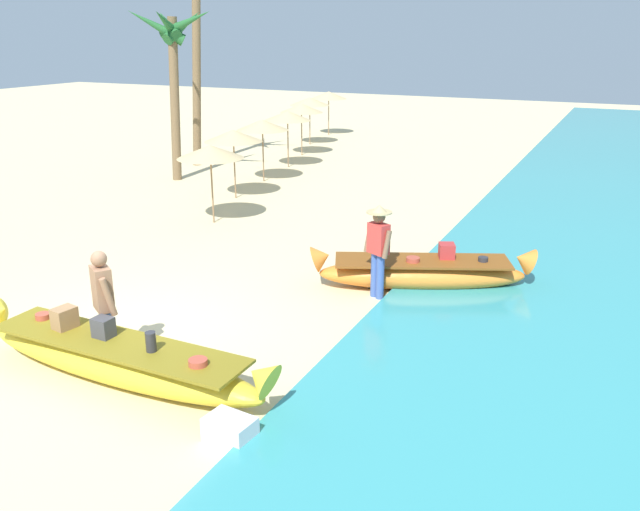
{
  "coord_description": "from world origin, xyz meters",
  "views": [
    {
      "loc": [
        6.67,
        -7.24,
        4.5
      ],
      "look_at": [
        2.13,
        2.36,
        0.9
      ],
      "focal_mm": 37.44,
      "sensor_mm": 36.0,
      "label": 1
    }
  ],
  "objects_px": {
    "person_tourist_customer": "(104,301)",
    "boat_yellow_foreground": "(118,359)",
    "cooler_box": "(230,430)",
    "boat_orange_midground": "(422,272)",
    "palm_tree_leaning_seaward": "(197,1)",
    "person_vendor_hatted": "(378,245)",
    "palm_tree_tall_inland": "(173,45)"
  },
  "relations": [
    {
      "from": "boat_yellow_foreground",
      "to": "person_vendor_hatted",
      "type": "relative_size",
      "value": 2.9
    },
    {
      "from": "palm_tree_tall_inland",
      "to": "cooler_box",
      "type": "height_order",
      "value": "palm_tree_tall_inland"
    },
    {
      "from": "boat_orange_midground",
      "to": "palm_tree_leaning_seaward",
      "type": "bearing_deg",
      "value": 141.86
    },
    {
      "from": "palm_tree_leaning_seaward",
      "to": "cooler_box",
      "type": "relative_size",
      "value": 12.03
    },
    {
      "from": "person_tourist_customer",
      "to": "cooler_box",
      "type": "distance_m",
      "value": 2.87
    },
    {
      "from": "palm_tree_tall_inland",
      "to": "cooler_box",
      "type": "relative_size",
      "value": 9.3
    },
    {
      "from": "cooler_box",
      "to": "person_vendor_hatted",
      "type": "bearing_deg",
      "value": 96.48
    },
    {
      "from": "boat_orange_midground",
      "to": "palm_tree_tall_inland",
      "type": "bearing_deg",
      "value": 149.07
    },
    {
      "from": "person_vendor_hatted",
      "to": "palm_tree_leaning_seaward",
      "type": "xyz_separation_m",
      "value": [
        -9.67,
        8.81,
        4.4
      ]
    },
    {
      "from": "boat_orange_midground",
      "to": "person_vendor_hatted",
      "type": "relative_size",
      "value": 2.33
    },
    {
      "from": "boat_orange_midground",
      "to": "palm_tree_tall_inland",
      "type": "distance_m",
      "value": 11.81
    },
    {
      "from": "person_tourist_customer",
      "to": "person_vendor_hatted",
      "type": "bearing_deg",
      "value": 56.62
    },
    {
      "from": "person_vendor_hatted",
      "to": "cooler_box",
      "type": "distance_m",
      "value": 4.89
    },
    {
      "from": "person_vendor_hatted",
      "to": "cooler_box",
      "type": "relative_size",
      "value": 3.02
    },
    {
      "from": "palm_tree_leaning_seaward",
      "to": "cooler_box",
      "type": "height_order",
      "value": "palm_tree_leaning_seaward"
    },
    {
      "from": "palm_tree_leaning_seaward",
      "to": "boat_orange_midground",
      "type": "bearing_deg",
      "value": -38.14
    },
    {
      "from": "person_tourist_customer",
      "to": "boat_yellow_foreground",
      "type": "bearing_deg",
      "value": -35.82
    },
    {
      "from": "palm_tree_tall_inland",
      "to": "person_tourist_customer",
      "type": "bearing_deg",
      "value": -58.31
    },
    {
      "from": "cooler_box",
      "to": "palm_tree_tall_inland",
      "type": "bearing_deg",
      "value": 134.78
    },
    {
      "from": "boat_orange_midground",
      "to": "boat_yellow_foreground",
      "type": "bearing_deg",
      "value": -118.19
    },
    {
      "from": "person_tourist_customer",
      "to": "palm_tree_tall_inland",
      "type": "distance_m",
      "value": 12.65
    },
    {
      "from": "person_vendor_hatted",
      "to": "palm_tree_tall_inland",
      "type": "relative_size",
      "value": 0.33
    },
    {
      "from": "boat_yellow_foreground",
      "to": "cooler_box",
      "type": "height_order",
      "value": "boat_yellow_foreground"
    },
    {
      "from": "boat_orange_midground",
      "to": "cooler_box",
      "type": "relative_size",
      "value": 7.05
    },
    {
      "from": "cooler_box",
      "to": "boat_orange_midground",
      "type": "bearing_deg",
      "value": 90.48
    },
    {
      "from": "boat_yellow_foreground",
      "to": "palm_tree_leaning_seaward",
      "type": "relative_size",
      "value": 0.73
    },
    {
      "from": "cooler_box",
      "to": "palm_tree_leaning_seaward",
      "type": "bearing_deg",
      "value": 131.61
    },
    {
      "from": "palm_tree_leaning_seaward",
      "to": "person_tourist_customer",
      "type": "bearing_deg",
      "value": -60.89
    },
    {
      "from": "person_vendor_hatted",
      "to": "person_tourist_customer",
      "type": "relative_size",
      "value": 1.01
    },
    {
      "from": "boat_yellow_foreground",
      "to": "palm_tree_leaning_seaward",
      "type": "height_order",
      "value": "palm_tree_leaning_seaward"
    },
    {
      "from": "boat_yellow_foreground",
      "to": "palm_tree_tall_inland",
      "type": "xyz_separation_m",
      "value": [
        -6.91,
        10.77,
        3.75
      ]
    },
    {
      "from": "person_vendor_hatted",
      "to": "person_tourist_customer",
      "type": "bearing_deg",
      "value": -123.38
    }
  ]
}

